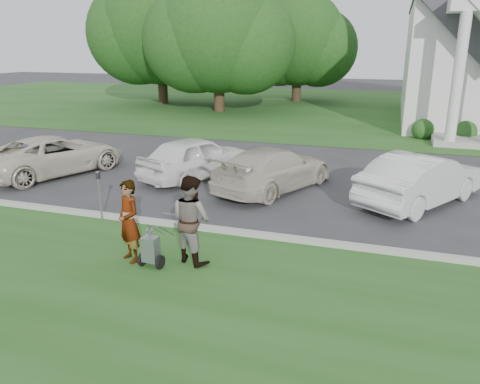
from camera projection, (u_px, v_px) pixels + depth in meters
The scene contains 15 objects.
ground at pixel (212, 241), 11.50m from camera, with size 120.00×120.00×0.00m, color #333335.
grass_strip at pixel (154, 301), 8.77m from camera, with size 80.00×7.00×0.01m, color #214F1B.
church_lawn at pixel (339, 107), 35.98m from camera, with size 80.00×30.00×0.01m, color #214F1B.
curb at pixel (220, 230), 11.97m from camera, with size 80.00×0.18×0.15m, color #9E9E93.
tree_left at pixel (218, 37), 32.26m from camera, with size 10.63×8.40×9.71m.
tree_far at pixel (160, 30), 36.58m from camera, with size 11.64×9.20×10.73m.
tree_back at pixel (298, 43), 38.45m from camera, with size 9.61×7.60×8.89m.
striping_cart at pixel (151, 250), 10.03m from camera, with size 0.53×1.03×0.95m.
person_left at pixel (129, 222), 10.17m from camera, with size 0.67×0.44×1.85m, color #999999.
person_right at pixel (191, 220), 10.13m from camera, with size 0.95×0.74×1.96m, color #999999.
parking_meter_near at pixel (99, 190), 12.52m from camera, with size 0.10×0.09×1.40m.
car_a at pixel (55, 155), 17.33m from camera, with size 2.36×5.12×1.42m, color beige.
car_b at pixel (196, 157), 16.76m from camera, with size 1.80×4.48×1.53m, color white.
car_c at pixel (273, 169), 15.40m from camera, with size 1.97×4.84×1.40m, color beige.
car_d at pixel (421, 179), 13.96m from camera, with size 1.64×4.70×1.55m, color silver.
Camera 1 is at (3.94, -9.87, 4.61)m, focal length 35.00 mm.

